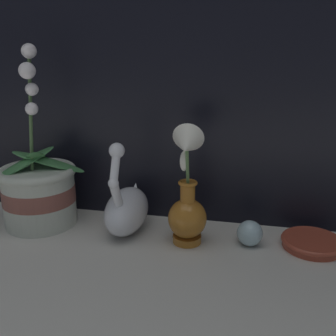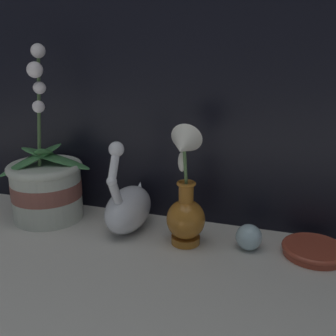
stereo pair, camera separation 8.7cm
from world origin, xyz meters
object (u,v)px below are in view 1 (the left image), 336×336
swan_figurine (127,208)px  blue_vase (187,202)px  amber_dish (312,242)px  glass_sphere (250,233)px  orchid_potted_plant (39,189)px

swan_figurine → blue_vase: 0.16m
blue_vase → amber_dish: (0.27, 0.04, -0.09)m
glass_sphere → amber_dish: (0.14, 0.02, -0.02)m
blue_vase → glass_sphere: blue_vase is taller
blue_vase → amber_dish: size_ratio=2.04×
blue_vase → glass_sphere: bearing=8.9°
amber_dish → glass_sphere: bearing=-172.6°
blue_vase → glass_sphere: size_ratio=4.81×
orchid_potted_plant → blue_vase: orchid_potted_plant is taller
orchid_potted_plant → swan_figurine: 0.22m
amber_dish → swan_figurine: bearing=-179.0°
swan_figurine → glass_sphere: size_ratio=4.02×
orchid_potted_plant → swan_figurine: size_ratio=1.87×
swan_figurine → blue_vase: (0.15, -0.03, 0.04)m
swan_figurine → blue_vase: size_ratio=0.84×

